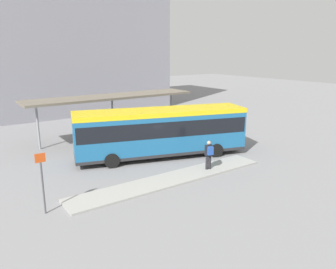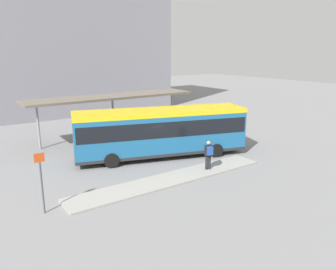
{
  "view_description": "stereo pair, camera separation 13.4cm",
  "coord_description": "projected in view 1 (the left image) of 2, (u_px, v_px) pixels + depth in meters",
  "views": [
    {
      "loc": [
        -11.86,
        -17.8,
        7.03
      ],
      "look_at": [
        0.57,
        0.0,
        1.47
      ],
      "focal_mm": 35.0,
      "sensor_mm": 36.0,
      "label": 1
    },
    {
      "loc": [
        -11.75,
        -17.87,
        7.03
      ],
      "look_at": [
        0.57,
        0.0,
        1.47
      ],
      "focal_mm": 35.0,
      "sensor_mm": 36.0,
      "label": 2
    }
  ],
  "objects": [
    {
      "name": "bicycle_red",
      "position": [
        217.0,
        123.0,
        31.0
      ],
      "size": [
        0.48,
        1.78,
        0.77
      ],
      "rotation": [
        0.0,
        0.0,
        -1.43
      ],
      "color": "black",
      "rests_on": "ground_plane"
    },
    {
      "name": "station_shelter",
      "position": [
        112.0,
        97.0,
        26.61
      ],
      "size": [
        13.98,
        2.97,
        3.51
      ],
      "color": "#706656",
      "rests_on": "ground_plane"
    },
    {
      "name": "potted_planter_near_shelter",
      "position": [
        117.0,
        136.0,
        24.67
      ],
      "size": [
        1.02,
        1.02,
        1.5
      ],
      "color": "slate",
      "rests_on": "ground_plane"
    },
    {
      "name": "city_bus",
      "position": [
        161.0,
        129.0,
        21.99
      ],
      "size": [
        11.69,
        5.84,
        3.26
      ],
      "rotation": [
        0.0,
        0.0,
        -0.3
      ],
      "color": "#1E6093",
      "rests_on": "ground_plane"
    },
    {
      "name": "station_building",
      "position": [
        46.0,
        25.0,
        37.05
      ],
      "size": [
        26.57,
        11.23,
        19.71
      ],
      "color": "gray",
      "rests_on": "ground_plane"
    },
    {
      "name": "pedestrian_waiting",
      "position": [
        209.0,
        153.0,
        19.43
      ],
      "size": [
        0.48,
        0.52,
        1.76
      ],
      "rotation": [
        0.0,
        0.0,
        1.31
      ],
      "color": "#232328",
      "rests_on": "curb_island"
    },
    {
      "name": "platform_sign",
      "position": [
        42.0,
        181.0,
        14.2
      ],
      "size": [
        0.44,
        0.08,
        2.8
      ],
      "color": "#4C4C51",
      "rests_on": "ground_plane"
    },
    {
      "name": "ground_plane",
      "position": [
        161.0,
        156.0,
        22.46
      ],
      "size": [
        120.0,
        120.0,
        0.0
      ],
      "primitive_type": "plane",
      "color": "gray"
    },
    {
      "name": "curb_island",
      "position": [
        172.0,
        179.0,
        18.35
      ],
      "size": [
        12.13,
        1.8,
        0.12
      ],
      "color": "#9E9E99",
      "rests_on": "ground_plane"
    },
    {
      "name": "bicycle_green",
      "position": [
        212.0,
        122.0,
        31.52
      ],
      "size": [
        0.48,
        1.77,
        0.77
      ],
      "rotation": [
        0.0,
        0.0,
        1.7
      ],
      "color": "black",
      "rests_on": "ground_plane"
    }
  ]
}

